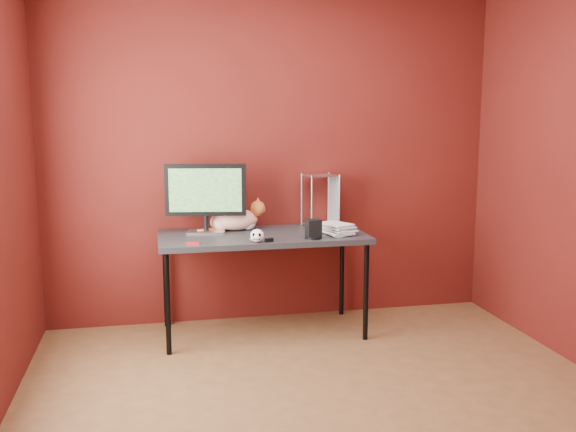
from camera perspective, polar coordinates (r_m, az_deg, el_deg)
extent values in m
cube|color=brown|center=(3.68, 3.97, -17.15)|extent=(3.50, 3.50, 0.01)
cube|color=#4C110E|center=(5.01, -1.37, 5.46)|extent=(3.50, 0.02, 2.60)
cube|color=#4C110E|center=(1.72, 20.68, -2.66)|extent=(3.50, 0.02, 2.60)
cube|color=black|center=(4.68, -2.29, -1.85)|extent=(1.50, 0.70, 0.04)
cylinder|color=black|center=(4.42, -10.65, -7.70)|extent=(0.04, 0.04, 0.71)
cylinder|color=black|center=(4.66, 6.95, -6.72)|extent=(0.04, 0.04, 0.71)
cylinder|color=black|center=(5.00, -10.83, -5.71)|extent=(0.04, 0.04, 0.71)
cylinder|color=black|center=(5.21, 4.81, -4.96)|extent=(0.04, 0.04, 0.71)
cube|color=#ABABB0|center=(4.74, -7.27, -1.40)|extent=(0.30, 0.23, 0.02)
cylinder|color=black|center=(4.73, -7.29, -0.59)|extent=(0.04, 0.04, 0.12)
cube|color=black|center=(4.70, -7.35, 2.31)|extent=(0.58, 0.14, 0.38)
cube|color=#154512|center=(4.70, -7.35, 2.31)|extent=(0.52, 0.10, 0.31)
ellipsoid|color=#D55B2D|center=(4.82, -4.76, -0.32)|extent=(0.35, 0.20, 0.16)
ellipsoid|color=#D55B2D|center=(4.82, -5.97, -0.53)|extent=(0.17, 0.16, 0.13)
sphere|color=white|center=(4.84, -3.55, -0.58)|extent=(0.11, 0.11, 0.11)
sphere|color=orange|center=(4.83, -2.72, 0.70)|extent=(0.11, 0.11, 0.11)
cone|color=orange|center=(4.79, -2.62, 1.32)|extent=(0.04, 0.04, 0.05)
cone|color=orange|center=(4.85, -2.71, 1.41)|extent=(0.04, 0.04, 0.05)
cylinder|color=red|center=(4.84, -2.89, 0.16)|extent=(0.08, 0.08, 0.01)
cylinder|color=orange|center=(4.77, -7.02, -1.27)|extent=(0.18, 0.10, 0.03)
ellipsoid|color=white|center=(4.38, -2.76, -1.76)|extent=(0.09, 0.09, 0.09)
ellipsoid|color=black|center=(4.33, -2.92, -1.72)|extent=(0.02, 0.01, 0.03)
ellipsoid|color=black|center=(4.34, -2.43, -1.70)|extent=(0.02, 0.01, 0.03)
cube|color=black|center=(4.34, -2.67, -2.06)|extent=(0.05, 0.02, 0.00)
cylinder|color=black|center=(4.52, 2.27, -1.90)|extent=(0.12, 0.12, 0.02)
cube|color=black|center=(4.50, 2.28, -1.05)|extent=(0.11, 0.10, 0.12)
imported|color=beige|center=(4.63, 3.60, -0.30)|extent=(0.21, 0.26, 0.23)
imported|color=beige|center=(4.59, 3.63, 2.56)|extent=(0.23, 0.27, 0.23)
imported|color=beige|center=(4.57, 3.66, 5.45)|extent=(0.25, 0.28, 0.23)
imported|color=beige|center=(4.56, 3.69, 8.35)|extent=(0.26, 0.29, 0.23)
cylinder|color=#ABABB0|center=(4.87, 1.84, 1.23)|extent=(0.01, 0.01, 0.41)
cylinder|color=#ABABB0|center=(4.93, 4.49, 1.31)|extent=(0.01, 0.01, 0.41)
cylinder|color=#ABABB0|center=(5.05, 1.33, 1.54)|extent=(0.01, 0.01, 0.41)
cylinder|color=#ABABB0|center=(5.11, 3.89, 1.61)|extent=(0.01, 0.01, 0.41)
cube|color=#ABABB0|center=(5.02, 2.87, -0.75)|extent=(0.27, 0.23, 0.01)
cube|color=#ABABB0|center=(4.97, 2.91, 3.62)|extent=(0.27, 0.23, 0.01)
cube|color=#AF0D17|center=(4.35, -8.41, -2.42)|extent=(0.09, 0.05, 0.02)
cube|color=black|center=(4.40, -1.69, -2.15)|extent=(0.06, 0.05, 0.03)
cylinder|color=#ABABB0|center=(4.50, -3.18, -2.04)|extent=(0.05, 0.05, 0.00)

